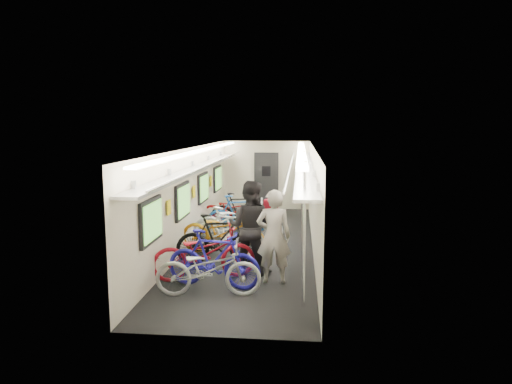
% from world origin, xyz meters
% --- Properties ---
extents(train_car_shell, '(10.00, 10.00, 10.00)m').
position_xyz_m(train_car_shell, '(-0.36, 0.71, 1.66)').
color(train_car_shell, black).
rests_on(train_car_shell, ground).
extents(bicycle_0, '(1.88, 0.81, 0.96)m').
position_xyz_m(bicycle_0, '(-0.38, -3.46, 0.48)').
color(bicycle_0, '#A4A5A9').
rests_on(bicycle_0, ground).
extents(bicycle_1, '(1.84, 0.82, 1.07)m').
position_xyz_m(bicycle_1, '(-0.37, -3.05, 0.54)').
color(bicycle_1, '#1F199A').
rests_on(bicycle_1, ground).
extents(bicycle_2, '(2.10, 1.30, 1.04)m').
position_xyz_m(bicycle_2, '(-0.63, -2.61, 0.52)').
color(bicycle_2, maroon).
rests_on(bicycle_2, ground).
extents(bicycle_3, '(1.89, 0.90, 1.09)m').
position_xyz_m(bicycle_3, '(-0.52, -1.63, 0.55)').
color(bicycle_3, black).
rests_on(bicycle_3, ground).
extents(bicycle_4, '(2.18, 1.20, 1.09)m').
position_xyz_m(bicycle_4, '(-0.55, -0.95, 0.54)').
color(bicycle_4, '#B86E11').
rests_on(bicycle_4, ground).
extents(bicycle_5, '(1.90, 1.21, 1.11)m').
position_xyz_m(bicycle_5, '(-0.41, -0.98, 0.55)').
color(bicycle_5, silver).
rests_on(bicycle_5, ground).
extents(bicycle_6, '(2.26, 0.96, 1.15)m').
position_xyz_m(bicycle_6, '(-0.32, -0.11, 0.58)').
color(bicycle_6, silver).
rests_on(bicycle_6, ground).
extents(bicycle_7, '(1.85, 1.09, 1.07)m').
position_xyz_m(bicycle_7, '(-0.49, 1.18, 0.54)').
color(bicycle_7, '#184D95').
rests_on(bicycle_7, ground).
extents(bicycle_8, '(2.09, 1.29, 1.04)m').
position_xyz_m(bicycle_8, '(-0.71, 1.62, 0.52)').
color(bicycle_8, maroon).
rests_on(bicycle_8, ground).
extents(bicycle_9, '(1.73, 0.78, 1.00)m').
position_xyz_m(bicycle_9, '(-0.57, 2.04, 0.50)').
color(bicycle_9, black).
rests_on(bicycle_9, ground).
extents(passenger_near, '(0.67, 0.46, 1.77)m').
position_xyz_m(passenger_near, '(0.70, -2.67, 0.89)').
color(passenger_near, gray).
rests_on(passenger_near, ground).
extents(passenger_mid, '(1.03, 0.88, 1.86)m').
position_xyz_m(passenger_mid, '(0.20, -2.12, 0.93)').
color(passenger_mid, black).
rests_on(passenger_mid, ground).
extents(backpack, '(0.29, 0.20, 0.38)m').
position_xyz_m(backpack, '(0.60, -1.99, 1.28)').
color(backpack, maroon).
rests_on(backpack, passenger_near).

